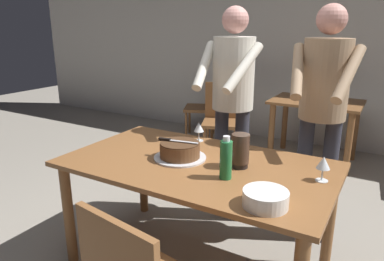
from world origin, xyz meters
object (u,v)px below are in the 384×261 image
at_px(plate_stack, 265,199).
at_px(wine_glass_far, 323,164).
at_px(cake_on_platter, 180,151).
at_px(person_standing_beside, 323,101).
at_px(main_dining_table, 197,177).
at_px(wine_glass_near, 199,128).
at_px(background_table, 315,114).
at_px(background_chair_1, 206,104).
at_px(cake_knife, 170,140).
at_px(background_chair_2, 222,117).
at_px(hurricane_lamp, 240,151).
at_px(person_cutting_cake, 232,93).
at_px(water_bottle, 226,159).

height_order(plate_stack, wine_glass_far, wine_glass_far).
xyz_separation_m(cake_on_platter, person_standing_beside, (0.72, 0.72, 0.27)).
bearing_deg(main_dining_table, wine_glass_far, 8.02).
bearing_deg(wine_glass_far, wine_glass_near, 163.54).
bearing_deg(background_table, background_chair_1, 173.06).
distance_m(main_dining_table, cake_knife, 0.29).
bearing_deg(wine_glass_far, person_standing_beside, 103.00).
relative_size(wine_glass_near, background_chair_2, 0.16).
bearing_deg(hurricane_lamp, person_cutting_cake, 118.31).
distance_m(main_dining_table, plate_stack, 0.67).
distance_m(cake_knife, water_bottle, 0.47).
bearing_deg(person_standing_beside, plate_stack, -91.79).
relative_size(cake_on_platter, water_bottle, 1.36).
bearing_deg(person_cutting_cake, wine_glass_far, -35.84).
height_order(water_bottle, hurricane_lamp, water_bottle).
distance_m(cake_on_platter, wine_glass_near, 0.39).
bearing_deg(water_bottle, person_cutting_cake, 112.13).
distance_m(plate_stack, person_standing_beside, 1.09).
bearing_deg(background_table, hurricane_lamp, -89.33).
xyz_separation_m(cake_on_platter, hurricane_lamp, (0.39, 0.05, 0.06)).
height_order(main_dining_table, background_chair_1, background_chair_1).
bearing_deg(background_chair_1, water_bottle, -59.88).
relative_size(hurricane_lamp, background_table, 0.21).
height_order(cake_on_platter, background_table, cake_on_platter).
xyz_separation_m(wine_glass_far, person_standing_beside, (-0.14, 0.62, 0.22)).
relative_size(wine_glass_far, background_table, 0.14).
bearing_deg(wine_glass_near, plate_stack, -43.09).
distance_m(wine_glass_near, background_table, 2.09).
xyz_separation_m(main_dining_table, hurricane_lamp, (0.26, 0.06, 0.21)).
bearing_deg(person_standing_beside, background_table, 102.02).
bearing_deg(cake_knife, plate_stack, -23.17).
bearing_deg(wine_glass_far, cake_on_platter, -173.50).
distance_m(hurricane_lamp, background_table, 2.36).
bearing_deg(background_chair_1, hurricane_lamp, -57.94).
height_order(hurricane_lamp, background_chair_2, hurricane_lamp).
bearing_deg(wine_glass_far, person_cutting_cake, 144.16).
height_order(cake_on_platter, hurricane_lamp, hurricane_lamp).
distance_m(cake_on_platter, background_chair_2, 2.17).
bearing_deg(cake_knife, cake_on_platter, 10.20).
relative_size(wine_glass_near, hurricane_lamp, 0.69).
bearing_deg(background_table, wine_glass_far, -77.71).
relative_size(main_dining_table, cake_on_platter, 4.96).
xyz_separation_m(cake_knife, wine_glass_near, (-0.00, 0.39, -0.01)).
bearing_deg(hurricane_lamp, plate_stack, -52.81).
height_order(main_dining_table, wine_glass_far, wine_glass_far).
height_order(person_standing_beside, background_chair_2, person_standing_beside).
height_order(person_cutting_cake, person_standing_beside, same).
relative_size(wine_glass_near, person_cutting_cake, 0.08).
height_order(main_dining_table, person_standing_beside, person_standing_beside).
xyz_separation_m(cake_knife, person_cutting_cake, (0.12, 0.70, 0.21)).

